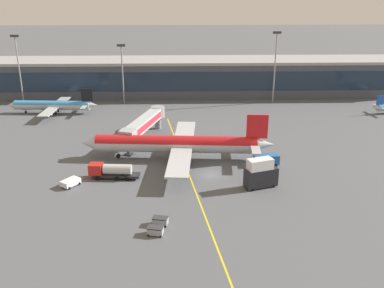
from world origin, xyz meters
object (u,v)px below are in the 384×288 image
(fuel_tanker, at_px, (111,171))
(commuter_jet_far, at_px, (52,105))
(catering_lift, at_px, (261,174))
(pushback_tug, at_px, (70,182))
(main_airliner, at_px, (177,144))
(baggage_cart_1, at_px, (160,221))
(baggage_cart_0, at_px, (155,231))
(lavatory_truck, at_px, (267,159))

(fuel_tanker, distance_m, commuter_jet_far, 56.22)
(catering_lift, height_order, pushback_tug, catering_lift)
(fuel_tanker, relative_size, catering_lift, 1.51)
(main_airliner, distance_m, commuter_jet_far, 56.31)
(main_airliner, height_order, baggage_cart_1, main_airliner)
(pushback_tug, bearing_deg, catering_lift, -2.26)
(pushback_tug, xyz_separation_m, baggage_cart_0, (18.62, -18.95, -0.07))
(baggage_cart_1, bearing_deg, lavatory_truck, 47.77)
(lavatory_truck, distance_m, baggage_cart_0, 37.68)
(pushback_tug, relative_size, baggage_cart_0, 1.51)
(main_airliner, distance_m, catering_lift, 23.22)
(fuel_tanker, height_order, lavatory_truck, fuel_tanker)
(fuel_tanker, height_order, baggage_cart_1, fuel_tanker)
(catering_lift, xyz_separation_m, pushback_tug, (-39.21, 1.55, -2.22))
(baggage_cart_1, bearing_deg, main_airliner, 84.67)
(lavatory_truck, bearing_deg, catering_lift, -107.00)
(lavatory_truck, bearing_deg, baggage_cart_0, -129.81)
(main_airliner, xyz_separation_m, pushback_tug, (-22.10, -14.14, -2.95))
(lavatory_truck, bearing_deg, pushback_tug, -166.84)
(baggage_cart_0, height_order, baggage_cart_1, same)
(commuter_jet_far, bearing_deg, catering_lift, -43.86)
(main_airliner, height_order, commuter_jet_far, main_airliner)
(lavatory_truck, relative_size, pushback_tug, 1.34)
(catering_lift, bearing_deg, lavatory_truck, 73.00)
(main_airliner, xyz_separation_m, fuel_tanker, (-14.21, -10.44, -2.05))
(baggage_cart_0, bearing_deg, pushback_tug, 134.49)
(catering_lift, distance_m, baggage_cart_0, 27.06)
(fuel_tanker, bearing_deg, catering_lift, -9.50)
(catering_lift, height_order, baggage_cart_0, catering_lift)
(fuel_tanker, xyz_separation_m, lavatory_truck, (34.84, 6.29, -0.32))
(main_airliner, bearing_deg, baggage_cart_1, -95.33)
(fuel_tanker, bearing_deg, commuter_jet_far, 117.56)
(baggage_cart_0, xyz_separation_m, baggage_cart_1, (0.69, 3.12, 0.00))
(baggage_cart_0, relative_size, baggage_cart_1, 1.00)
(main_airliner, height_order, pushback_tug, main_airliner)
(main_airliner, height_order, lavatory_truck, main_airliner)
(pushback_tug, height_order, baggage_cart_1, baggage_cart_1)
(catering_lift, distance_m, pushback_tug, 39.30)
(baggage_cart_1, bearing_deg, commuter_jet_far, 118.35)
(main_airliner, bearing_deg, pushback_tug, -147.39)
(pushback_tug, bearing_deg, lavatory_truck, 13.16)
(catering_lift, relative_size, baggage_cart_0, 2.48)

